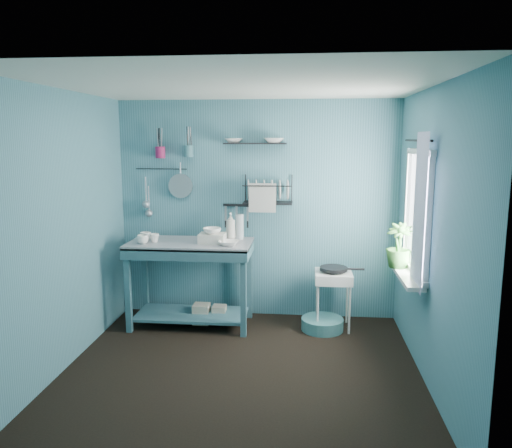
# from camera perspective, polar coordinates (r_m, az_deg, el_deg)

# --- Properties ---
(floor) EXTENTS (3.20, 3.20, 0.00)m
(floor) POSITION_cam_1_polar(r_m,az_deg,el_deg) (4.70, -1.69, -16.40)
(floor) COLOR black
(floor) RESTS_ON ground
(ceiling) EXTENTS (3.20, 3.20, 0.00)m
(ceiling) POSITION_cam_1_polar(r_m,az_deg,el_deg) (4.24, -1.87, 15.59)
(ceiling) COLOR silver
(ceiling) RESTS_ON ground
(wall_back) EXTENTS (3.20, 0.00, 3.20)m
(wall_back) POSITION_cam_1_polar(r_m,az_deg,el_deg) (5.76, 0.14, 1.59)
(wall_back) COLOR #3E7280
(wall_back) RESTS_ON ground
(wall_front) EXTENTS (3.20, 0.00, 3.20)m
(wall_front) POSITION_cam_1_polar(r_m,az_deg,el_deg) (2.85, -5.68, -6.99)
(wall_front) COLOR #3E7280
(wall_front) RESTS_ON ground
(wall_left) EXTENTS (0.00, 3.00, 3.00)m
(wall_left) POSITION_cam_1_polar(r_m,az_deg,el_deg) (4.77, -21.22, -0.80)
(wall_left) COLOR #3E7280
(wall_left) RESTS_ON ground
(wall_right) EXTENTS (0.00, 3.00, 3.00)m
(wall_right) POSITION_cam_1_polar(r_m,az_deg,el_deg) (4.39, 19.44, -1.57)
(wall_right) COLOR #3E7280
(wall_right) RESTS_ON ground
(work_counter) EXTENTS (1.42, 0.83, 0.95)m
(work_counter) POSITION_cam_1_polar(r_m,az_deg,el_deg) (5.63, -7.43, -6.77)
(work_counter) COLOR #315D68
(work_counter) RESTS_ON floor
(mug_left) EXTENTS (0.12, 0.12, 0.10)m
(mug_left) POSITION_cam_1_polar(r_m,az_deg,el_deg) (5.48, -12.82, -1.73)
(mug_left) COLOR white
(mug_left) RESTS_ON work_counter
(mug_mid) EXTENTS (0.14, 0.14, 0.09)m
(mug_mid) POSITION_cam_1_polar(r_m,az_deg,el_deg) (5.55, -11.51, -1.58)
(mug_mid) COLOR white
(mug_mid) RESTS_ON work_counter
(mug_right) EXTENTS (0.17, 0.17, 0.10)m
(mug_right) POSITION_cam_1_polar(r_m,az_deg,el_deg) (5.64, -12.50, -1.41)
(mug_right) COLOR white
(mug_right) RESTS_ON work_counter
(wash_tub) EXTENTS (0.28, 0.22, 0.10)m
(wash_tub) POSITION_cam_1_polar(r_m,az_deg,el_deg) (5.43, -5.03, -1.61)
(wash_tub) COLOR beige
(wash_tub) RESTS_ON work_counter
(tub_bowl) EXTENTS (0.20, 0.19, 0.06)m
(tub_bowl) POSITION_cam_1_polar(r_m,az_deg,el_deg) (5.42, -5.04, -0.78)
(tub_bowl) COLOR white
(tub_bowl) RESTS_ON wash_tub
(soap_bottle) EXTENTS (0.11, 0.12, 0.30)m
(soap_bottle) POSITION_cam_1_polar(r_m,az_deg,el_deg) (5.60, -2.92, -0.21)
(soap_bottle) COLOR beige
(soap_bottle) RESTS_ON work_counter
(water_bottle) EXTENTS (0.09, 0.09, 0.28)m
(water_bottle) POSITION_cam_1_polar(r_m,az_deg,el_deg) (5.61, -1.88, -0.29)
(water_bottle) COLOR #AEBCC2
(water_bottle) RESTS_ON work_counter
(counter_bowl) EXTENTS (0.22, 0.22, 0.05)m
(counter_bowl) POSITION_cam_1_polar(r_m,az_deg,el_deg) (5.28, -3.15, -2.19)
(counter_bowl) COLOR white
(counter_bowl) RESTS_ON work_counter
(hotplate_stand) EXTENTS (0.43, 0.43, 0.64)m
(hotplate_stand) POSITION_cam_1_polar(r_m,az_deg,el_deg) (5.60, 8.77, -8.57)
(hotplate_stand) COLOR silver
(hotplate_stand) RESTS_ON floor
(frying_pan) EXTENTS (0.30, 0.30, 0.03)m
(frying_pan) POSITION_cam_1_polar(r_m,az_deg,el_deg) (5.50, 8.87, -5.06)
(frying_pan) COLOR black
(frying_pan) RESTS_ON hotplate_stand
(knife_strip) EXTENTS (0.32, 0.06, 0.03)m
(knife_strip) POSITION_cam_1_polar(r_m,az_deg,el_deg) (5.75, -2.23, 2.16)
(knife_strip) COLOR black
(knife_strip) RESTS_ON wall_back
(dish_rack) EXTENTS (0.58, 0.33, 0.32)m
(dish_rack) POSITION_cam_1_polar(r_m,az_deg,el_deg) (5.59, 1.37, 3.97)
(dish_rack) COLOR black
(dish_rack) RESTS_ON wall_back
(upper_shelf) EXTENTS (0.71, 0.20, 0.01)m
(upper_shelf) POSITION_cam_1_polar(r_m,az_deg,el_deg) (5.61, -0.10, 9.18)
(upper_shelf) COLOR black
(upper_shelf) RESTS_ON wall_back
(shelf_bowl_left) EXTENTS (0.21, 0.21, 0.05)m
(shelf_bowl_left) POSITION_cam_1_polar(r_m,az_deg,el_deg) (5.64, -2.57, 10.06)
(shelf_bowl_left) COLOR white
(shelf_bowl_left) RESTS_ON upper_shelf
(shelf_bowl_right) EXTENTS (0.23, 0.23, 0.05)m
(shelf_bowl_right) POSITION_cam_1_polar(r_m,az_deg,el_deg) (5.59, 2.07, 9.68)
(shelf_bowl_right) COLOR white
(shelf_bowl_right) RESTS_ON upper_shelf
(utensil_cup_magenta) EXTENTS (0.11, 0.11, 0.13)m
(utensil_cup_magenta) POSITION_cam_1_polar(r_m,az_deg,el_deg) (5.84, -10.89, 8.04)
(utensil_cup_magenta) COLOR #971B4F
(utensil_cup_magenta) RESTS_ON wall_back
(utensil_cup_teal) EXTENTS (0.11, 0.11, 0.13)m
(utensil_cup_teal) POSITION_cam_1_polar(r_m,az_deg,el_deg) (5.75, -7.73, 8.25)
(utensil_cup_teal) COLOR #396D77
(utensil_cup_teal) RESTS_ON wall_back
(colander) EXTENTS (0.28, 0.03, 0.28)m
(colander) POSITION_cam_1_polar(r_m,az_deg,el_deg) (5.83, -8.62, 4.33)
(colander) COLOR #A1A4A8
(colander) RESTS_ON wall_back
(ladle_outer) EXTENTS (0.01, 0.01, 0.30)m
(ladle_outer) POSITION_cam_1_polar(r_m,az_deg,el_deg) (5.96, -12.48, 3.85)
(ladle_outer) COLOR #A1A4A8
(ladle_outer) RESTS_ON wall_back
(ladle_inner) EXTENTS (0.01, 0.01, 0.30)m
(ladle_inner) POSITION_cam_1_polar(r_m,az_deg,el_deg) (5.96, -12.16, 2.85)
(ladle_inner) COLOR #A1A4A8
(ladle_inner) RESTS_ON wall_back
(hook_rail) EXTENTS (0.60, 0.01, 0.01)m
(hook_rail) POSITION_cam_1_polar(r_m,az_deg,el_deg) (5.90, -10.76, 6.21)
(hook_rail) COLOR black
(hook_rail) RESTS_ON wall_back
(window_glass) EXTENTS (0.00, 1.10, 1.10)m
(window_glass) POSITION_cam_1_polar(r_m,az_deg,el_deg) (4.79, 18.10, 1.24)
(window_glass) COLOR white
(window_glass) RESTS_ON wall_right
(windowsill) EXTENTS (0.16, 0.95, 0.04)m
(windowsill) POSITION_cam_1_polar(r_m,az_deg,el_deg) (4.89, 16.76, -5.59)
(windowsill) COLOR silver
(windowsill) RESTS_ON wall_right
(curtain) EXTENTS (0.00, 1.35, 1.35)m
(curtain) POSITION_cam_1_polar(r_m,az_deg,el_deg) (4.48, 18.14, 1.32)
(curtain) COLOR white
(curtain) RESTS_ON wall_right
(curtain_rod) EXTENTS (0.02, 1.05, 0.02)m
(curtain_rod) POSITION_cam_1_polar(r_m,az_deg,el_deg) (4.73, 17.99, 9.06)
(curtain_rod) COLOR black
(curtain_rod) RESTS_ON wall_right
(potted_plant) EXTENTS (0.30, 0.30, 0.43)m
(potted_plant) POSITION_cam_1_polar(r_m,az_deg,el_deg) (5.02, 15.99, -2.38)
(potted_plant) COLOR #336E2C
(potted_plant) RESTS_ON windowsill
(storage_tin_large) EXTENTS (0.18, 0.18, 0.22)m
(storage_tin_large) POSITION_cam_1_polar(r_m,az_deg,el_deg) (5.77, -6.25, -10.15)
(storage_tin_large) COLOR tan
(storage_tin_large) RESTS_ON floor
(storage_tin_small) EXTENTS (0.15, 0.15, 0.20)m
(storage_tin_small) POSITION_cam_1_polar(r_m,az_deg,el_deg) (5.76, -4.21, -10.24)
(storage_tin_small) COLOR tan
(storage_tin_small) RESTS_ON floor
(floor_basin) EXTENTS (0.46, 0.46, 0.13)m
(floor_basin) POSITION_cam_1_polar(r_m,az_deg,el_deg) (5.61, 7.58, -11.26)
(floor_basin) COLOR teal
(floor_basin) RESTS_ON floor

